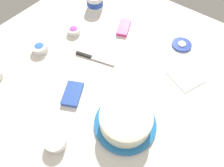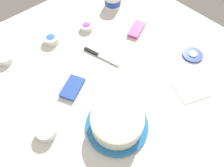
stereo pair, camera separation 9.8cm
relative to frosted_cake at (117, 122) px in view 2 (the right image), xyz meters
name	(u,v)px [view 2 (the right image)]	position (x,y,z in m)	size (l,w,h in m)	color
ground_plane	(110,70)	(-0.19, -0.26, -0.05)	(1.54, 1.54, 0.00)	silver
frosted_cake	(117,122)	(0.00, 0.00, 0.00)	(0.28, 0.28, 0.10)	#1E6BB2
frosting_tub	(113,1)	(-0.58, -0.67, 0.00)	(0.11, 0.11, 0.09)	white
frosting_tub_lid	(193,55)	(-0.61, -0.02, -0.04)	(0.12, 0.12, 0.02)	#233DAD
spreading_knife	(98,55)	(-0.21, -0.38, -0.04)	(0.08, 0.23, 0.01)	silver
sprinkle_bowl_green	(5,59)	(0.20, -0.69, -0.03)	(0.08, 0.08, 0.04)	white
sprinkle_bowl_blue	(51,39)	(-0.07, -0.66, -0.03)	(0.09, 0.09, 0.04)	white
sprinkle_bowl_rainbow	(87,26)	(-0.30, -0.60, -0.03)	(0.08, 0.08, 0.04)	white
sprinkle_bowl_pink	(46,131)	(0.25, -0.18, -0.03)	(0.09, 0.09, 0.04)	white
candy_box_lower	(72,88)	(0.03, -0.30, -0.04)	(0.13, 0.08, 0.02)	#2D51B2
candy_box_upper	(137,29)	(-0.52, -0.38, -0.04)	(0.15, 0.07, 0.02)	#E53D8E
paper_napkin	(190,88)	(-0.41, 0.10, -0.04)	(0.15, 0.15, 0.01)	white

